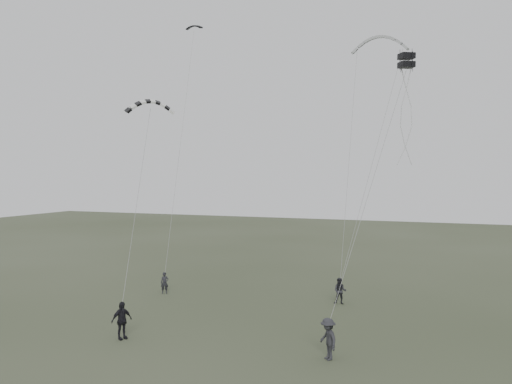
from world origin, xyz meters
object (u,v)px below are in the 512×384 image
(flyer_left, at_px, (165,283))
(flyer_right, at_px, (340,291))
(flyer_far, at_px, (328,339))
(flyer_center, at_px, (122,320))
(kite_dark_small, at_px, (194,26))
(kite_box, at_px, (406,61))
(kite_striped, at_px, (150,101))
(kite_pale_large, at_px, (380,37))

(flyer_left, xyz_separation_m, flyer_right, (12.31, 1.51, 0.10))
(flyer_left, bearing_deg, flyer_far, -61.34)
(flyer_far, bearing_deg, flyer_left, -162.60)
(flyer_left, distance_m, flyer_center, 9.91)
(flyer_center, distance_m, flyer_far, 10.63)
(kite_dark_small, bearing_deg, flyer_far, -43.03)
(flyer_right, height_order, flyer_center, flyer_center)
(flyer_center, bearing_deg, flyer_right, -14.76)
(flyer_right, relative_size, flyer_far, 0.89)
(flyer_far, height_order, kite_box, kite_box)
(flyer_center, bearing_deg, kite_dark_small, 37.91)
(flyer_far, bearing_deg, kite_striped, -153.57)
(flyer_left, bearing_deg, kite_striped, -103.13)
(flyer_left, relative_size, flyer_far, 0.79)
(flyer_far, xyz_separation_m, kite_striped, (-12.78, 5.34, 12.23))
(flyer_left, distance_m, flyer_far, 16.11)
(kite_dark_small, distance_m, kite_striped, 10.58)
(flyer_left, relative_size, kite_pale_large, 0.39)
(flyer_left, height_order, kite_pale_large, kite_pale_large)
(kite_pale_large, height_order, kite_box, kite_pale_large)
(kite_pale_large, xyz_separation_m, kite_box, (2.43, -9.06, -3.77))
(kite_dark_small, bearing_deg, kite_box, -26.74)
(flyer_right, height_order, flyer_far, flyer_far)
(kite_dark_small, relative_size, kite_box, 1.81)
(flyer_right, height_order, kite_pale_large, kite_pale_large)
(flyer_far, relative_size, kite_pale_large, 0.49)
(flyer_left, bearing_deg, kite_dark_small, 60.76)
(kite_box, bearing_deg, flyer_right, 98.33)
(flyer_right, distance_m, flyer_center, 14.27)
(flyer_left, xyz_separation_m, flyer_center, (3.12, -9.41, 0.21))
(kite_pale_large, relative_size, kite_box, 5.30)
(flyer_right, distance_m, kite_striped, 17.41)
(flyer_left, distance_m, kite_box, 21.90)
(flyer_center, bearing_deg, kite_pale_large, -12.36)
(flyer_center, relative_size, kite_pale_large, 0.50)
(kite_dark_small, distance_m, kite_pale_large, 14.49)
(kite_dark_small, bearing_deg, flyer_right, -13.80)
(flyer_left, xyz_separation_m, kite_pale_large, (14.29, 5.05, 17.33))
(kite_dark_small, xyz_separation_m, kite_box, (16.75, -8.73, -5.90))
(flyer_far, height_order, kite_dark_small, kite_dark_small)
(kite_striped, bearing_deg, flyer_right, -15.64)
(flyer_left, xyz_separation_m, flyer_far, (13.71, -8.46, 0.20))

